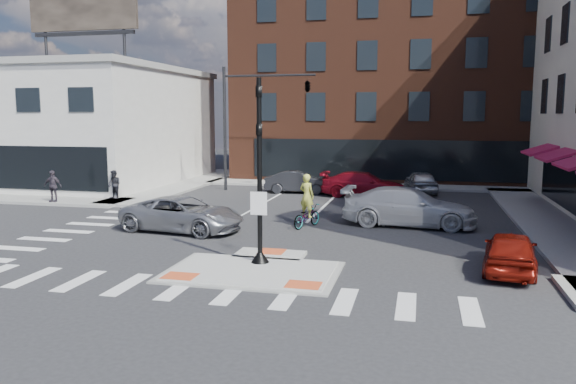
% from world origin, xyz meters
% --- Properties ---
extents(ground, '(120.00, 120.00, 0.00)m').
position_xyz_m(ground, '(0.00, 0.00, 0.00)').
color(ground, '#28282B').
rests_on(ground, ground).
extents(refuge_island, '(5.40, 4.65, 0.13)m').
position_xyz_m(refuge_island, '(0.00, -0.26, 0.05)').
color(refuge_island, gray).
rests_on(refuge_island, ground).
extents(sidewalk_nw, '(23.50, 20.50, 0.15)m').
position_xyz_m(sidewalk_nw, '(-16.76, 15.29, 0.08)').
color(sidewalk_nw, gray).
rests_on(sidewalk_nw, ground).
extents(sidewalk_e, '(3.00, 24.00, 0.15)m').
position_xyz_m(sidewalk_e, '(10.80, 10.00, 0.07)').
color(sidewalk_e, gray).
rests_on(sidewalk_e, ground).
extents(sidewalk_n, '(26.00, 3.00, 0.15)m').
position_xyz_m(sidewalk_n, '(3.00, 22.00, 0.07)').
color(sidewalk_n, gray).
rests_on(sidewalk_n, ground).
extents(building_nw, '(20.40, 16.40, 14.40)m').
position_xyz_m(building_nw, '(-21.98, 19.98, 4.23)').
color(building_nw, beige).
rests_on(building_nw, ground).
extents(building_n, '(24.40, 18.40, 15.50)m').
position_xyz_m(building_n, '(3.00, 31.99, 7.80)').
color(building_n, '#4E2618').
rests_on(building_n, ground).
extents(building_far_left, '(10.00, 12.00, 10.00)m').
position_xyz_m(building_far_left, '(-4.00, 52.00, 5.00)').
color(building_far_left, slate).
rests_on(building_far_left, ground).
extents(building_far_right, '(12.00, 12.00, 12.00)m').
position_xyz_m(building_far_right, '(9.00, 54.00, 6.00)').
color(building_far_right, brown).
rests_on(building_far_right, ground).
extents(signal_pole, '(0.60, 0.60, 5.98)m').
position_xyz_m(signal_pole, '(0.00, 0.40, 2.36)').
color(signal_pole, black).
rests_on(signal_pole, refuge_island).
extents(mast_arm_signal, '(6.10, 2.24, 8.00)m').
position_xyz_m(mast_arm_signal, '(-3.47, 18.00, 6.21)').
color(mast_arm_signal, black).
rests_on(mast_arm_signal, ground).
extents(silver_suv, '(5.57, 3.12, 1.47)m').
position_xyz_m(silver_suv, '(-4.78, 5.00, 0.74)').
color(silver_suv, '#A4A5AB').
rests_on(silver_suv, ground).
extents(red_sedan, '(2.08, 4.05, 1.32)m').
position_xyz_m(red_sedan, '(7.88, 1.50, 0.66)').
color(red_sedan, maroon).
rests_on(red_sedan, ground).
extents(white_pickup, '(6.01, 2.70, 1.71)m').
position_xyz_m(white_pickup, '(4.59, 8.43, 0.85)').
color(white_pickup, silver).
rests_on(white_pickup, ground).
extents(bg_car_dark, '(4.36, 1.89, 1.40)m').
position_xyz_m(bg_car_dark, '(-2.50, 17.73, 0.70)').
color(bg_car_dark, '#292A2E').
rests_on(bg_car_dark, ground).
extents(bg_car_silver, '(2.37, 4.44, 1.44)m').
position_xyz_m(bg_car_silver, '(5.08, 19.45, 0.72)').
color(bg_car_silver, '#AAADB1').
rests_on(bg_car_silver, ground).
extents(bg_car_red, '(5.18, 2.14, 1.50)m').
position_xyz_m(bg_car_red, '(1.71, 17.04, 0.75)').
color(bg_car_red, maroon).
rests_on(bg_car_red, ground).
extents(cyclist, '(1.36, 2.02, 2.38)m').
position_xyz_m(cyclist, '(0.22, 7.00, 0.80)').
color(cyclist, '#3F3F44').
rests_on(cyclist, ground).
extents(pedestrian_a, '(0.97, 0.87, 1.65)m').
position_xyz_m(pedestrian_a, '(-12.00, 11.79, 0.97)').
color(pedestrian_a, black).
rests_on(pedestrian_a, sidewalk_nw).
extents(pedestrian_b, '(1.06, 0.51, 1.76)m').
position_xyz_m(pedestrian_b, '(-14.73, 10.00, 1.03)').
color(pedestrian_b, '#38313C').
rests_on(pedestrian_b, sidewalk_nw).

